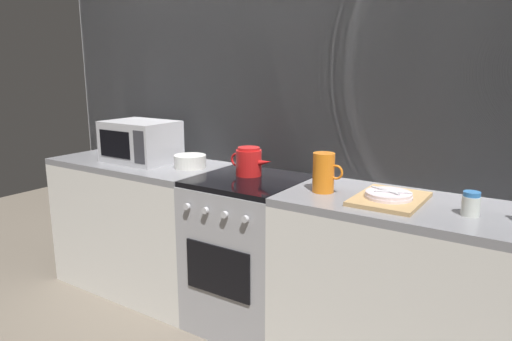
{
  "coord_description": "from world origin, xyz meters",
  "views": [
    {
      "loc": [
        1.44,
        -2.12,
        1.52
      ],
      "look_at": [
        0.05,
        0.0,
        0.95
      ],
      "focal_mm": 32.58,
      "sensor_mm": 36.0,
      "label": 1
    }
  ],
  "objects": [
    {
      "name": "ground_plane",
      "position": [
        0.0,
        0.0,
        0.0
      ],
      "size": [
        8.0,
        8.0,
        0.0
      ],
      "primitive_type": "plane",
      "color": "#6B6054"
    },
    {
      "name": "back_wall",
      "position": [
        0.0,
        0.32,
        1.2
      ],
      "size": [
        3.6,
        0.05,
        2.4
      ],
      "color": "gray",
      "rests_on": "ground_plane"
    },
    {
      "name": "counter_left",
      "position": [
        -0.9,
        0.0,
        0.45
      ],
      "size": [
        1.2,
        0.6,
        0.9
      ],
      "color": "silver",
      "rests_on": "ground_plane"
    },
    {
      "name": "stove_unit",
      "position": [
        -0.0,
        -0.0,
        0.45
      ],
      "size": [
        0.6,
        0.63,
        0.9
      ],
      "color": "#9E9EA3",
      "rests_on": "ground_plane"
    },
    {
      "name": "counter_right",
      "position": [
        0.9,
        0.0,
        0.45
      ],
      "size": [
        1.2,
        0.6,
        0.9
      ],
      "color": "silver",
      "rests_on": "ground_plane"
    },
    {
      "name": "microwave",
      "position": [
        -0.87,
        0.0,
        1.04
      ],
      "size": [
        0.46,
        0.35,
        0.27
      ],
      "color": "#B2B2B7",
      "rests_on": "counter_left"
    },
    {
      "name": "kettle",
      "position": [
        -0.04,
        0.06,
        0.98
      ],
      "size": [
        0.28,
        0.15,
        0.17
      ],
      "color": "red",
      "rests_on": "stove_unit"
    },
    {
      "name": "mixing_bowl",
      "position": [
        -0.47,
        0.03,
        0.94
      ],
      "size": [
        0.2,
        0.2,
        0.08
      ],
      "primitive_type": "cylinder",
      "color": "silver",
      "rests_on": "counter_left"
    },
    {
      "name": "pitcher",
      "position": [
        0.48,
        -0.04,
        1.0
      ],
      "size": [
        0.16,
        0.11,
        0.2
      ],
      "color": "orange",
      "rests_on": "counter_right"
    },
    {
      "name": "dish_pile",
      "position": [
        0.81,
        -0.02,
        0.92
      ],
      "size": [
        0.3,
        0.4,
        0.06
      ],
      "color": "tan",
      "rests_on": "counter_right"
    },
    {
      "name": "spice_jar",
      "position": [
        1.17,
        -0.04,
        0.95
      ],
      "size": [
        0.08,
        0.08,
        0.1
      ],
      "color": "silver",
      "rests_on": "counter_right"
    }
  ]
}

